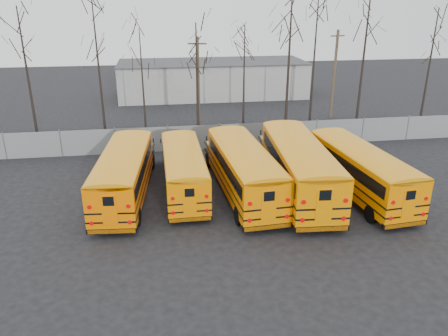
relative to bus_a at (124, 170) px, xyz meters
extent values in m
plane|color=black|center=(6.79, -3.78, -1.78)|extent=(120.00, 120.00, 0.00)
cube|color=gray|center=(6.79, 8.22, -0.78)|extent=(40.00, 0.04, 2.00)
cube|color=#A7A6A2|center=(8.79, 28.22, 0.22)|extent=(22.00, 8.00, 4.00)
cylinder|color=black|center=(-1.41, -3.33, -1.29)|extent=(0.36, 1.00, 0.98)
cylinder|color=black|center=(0.80, -3.53, -1.29)|extent=(0.36, 1.00, 0.98)
cylinder|color=black|center=(-0.67, 4.87, -1.29)|extent=(0.36, 1.00, 0.98)
cylinder|color=black|center=(1.53, 4.68, -1.29)|extent=(0.36, 1.00, 0.98)
cube|color=#FF7100|center=(-0.02, -0.25, -0.14)|extent=(3.26, 9.30, 2.30)
cube|color=#FF7100|center=(0.46, 5.12, -0.80)|extent=(2.35, 1.86, 0.98)
cube|color=black|center=(-0.04, -0.45, 0.38)|extent=(3.21, 8.33, 0.69)
cube|color=black|center=(0.05, 0.58, -0.85)|extent=(3.44, 10.99, 0.09)
cube|color=black|center=(0.05, 0.58, -0.36)|extent=(3.44, 10.99, 0.09)
cube|color=black|center=(-0.42, -4.70, -1.34)|extent=(2.52, 0.44, 0.27)
cube|color=black|center=(0.53, 5.90, -1.34)|extent=(2.36, 0.41, 0.25)
cube|color=#FF7100|center=(-0.43, -4.81, -0.16)|extent=(0.74, 0.10, 1.52)
cylinder|color=#B20505|center=(-1.36, -4.73, -0.85)|extent=(0.22, 0.06, 0.22)
cylinder|color=#B20505|center=(0.50, -4.90, -0.85)|extent=(0.22, 0.06, 0.22)
cylinder|color=#B20505|center=(-1.36, -4.73, 0.03)|extent=(0.22, 0.06, 0.22)
cylinder|color=#B20505|center=(0.50, -4.90, 0.03)|extent=(0.22, 0.06, 0.22)
cylinder|color=black|center=(2.49, -2.81, -1.32)|extent=(0.26, 0.92, 0.92)
cylinder|color=black|center=(4.56, -2.80, -1.32)|extent=(0.26, 0.92, 0.92)
cylinder|color=black|center=(2.42, 4.88, -1.32)|extent=(0.26, 0.92, 0.92)
cylinder|color=black|center=(4.49, 4.89, -1.32)|extent=(0.26, 0.92, 0.92)
cube|color=#FF8100|center=(3.50, 0.17, -0.25)|extent=(2.36, 8.53, 2.15)
cube|color=#FF8100|center=(3.46, 5.20, -0.87)|extent=(2.07, 1.57, 0.92)
cube|color=black|center=(3.50, -0.01, 0.23)|extent=(2.39, 7.62, 0.64)
cube|color=black|center=(3.49, 0.95, -0.91)|extent=(2.40, 10.11, 0.08)
cube|color=black|center=(3.49, 0.95, -0.45)|extent=(2.40, 10.11, 0.08)
cube|color=black|center=(3.54, -4.00, -1.37)|extent=(2.35, 0.22, 0.26)
cube|color=black|center=(3.45, 5.94, -1.37)|extent=(2.20, 0.20, 0.24)
cube|color=#FF8100|center=(3.54, -4.10, -0.27)|extent=(0.69, 0.04, 1.42)
cylinder|color=#B20505|center=(2.67, -4.11, -0.91)|extent=(0.20, 0.04, 0.20)
cylinder|color=#B20505|center=(4.41, -4.10, -0.91)|extent=(0.20, 0.04, 0.20)
cylinder|color=#B20505|center=(2.67, -4.11, -0.09)|extent=(0.20, 0.04, 0.20)
cylinder|color=#B20505|center=(4.41, -4.10, -0.09)|extent=(0.20, 0.04, 0.20)
cylinder|color=black|center=(6.09, -4.24, -1.27)|extent=(0.35, 1.04, 1.02)
cylinder|color=black|center=(8.39, -4.09, -1.27)|extent=(0.35, 1.04, 1.02)
cylinder|color=black|center=(5.54, 4.33, -1.27)|extent=(0.35, 1.04, 1.02)
cylinder|color=black|center=(7.85, 4.48, -1.27)|extent=(0.35, 1.04, 1.02)
cube|color=orange|center=(7.03, -0.85, -0.07)|extent=(3.16, 9.65, 2.40)
cube|color=orange|center=(6.67, 4.76, -0.76)|extent=(2.41, 1.88, 1.02)
cube|color=black|center=(7.04, -1.05, 0.47)|extent=(3.13, 8.63, 0.72)
cube|color=black|center=(6.97, 0.02, -0.81)|extent=(3.30, 11.41, 0.09)
cube|color=black|center=(6.97, 0.02, -0.30)|extent=(3.30, 11.41, 0.09)
cube|color=black|center=(7.33, -5.49, -1.32)|extent=(2.63, 0.39, 0.29)
cube|color=black|center=(6.62, 5.58, -1.32)|extent=(2.46, 0.36, 0.27)
cube|color=orange|center=(7.33, -5.60, -0.09)|extent=(0.77, 0.09, 1.58)
cylinder|color=#B20505|center=(6.36, -5.67, -0.81)|extent=(0.23, 0.06, 0.22)
cylinder|color=#B20505|center=(8.30, -5.55, -0.81)|extent=(0.23, 0.06, 0.22)
cylinder|color=#B20505|center=(6.36, -5.67, 0.11)|extent=(0.23, 0.06, 0.22)
cylinder|color=#B20505|center=(8.30, -5.55, 0.11)|extent=(0.23, 0.06, 0.22)
cylinder|color=black|center=(8.82, -4.60, -1.23)|extent=(0.38, 1.12, 1.10)
cylinder|color=black|center=(11.29, -4.77, -1.23)|extent=(0.38, 1.12, 1.10)
cylinder|color=black|center=(9.46, 4.60, -1.23)|extent=(0.38, 1.12, 1.10)
cylinder|color=black|center=(11.93, 4.43, -1.23)|extent=(0.38, 1.12, 1.10)
cube|color=orange|center=(10.30, -1.13, 0.06)|extent=(3.44, 10.37, 2.58)
cube|color=orange|center=(10.72, 4.90, -0.68)|extent=(2.59, 2.03, 1.10)
cube|color=black|center=(10.29, -1.35, 0.63)|extent=(3.41, 9.28, 0.77)
cube|color=black|center=(10.37, -0.20, -0.74)|extent=(3.61, 12.26, 0.10)
cube|color=black|center=(10.37, -0.20, -0.19)|extent=(3.61, 12.26, 0.10)
cube|color=black|center=(9.96, -6.11, -1.29)|extent=(2.82, 0.44, 0.31)
cube|color=black|center=(10.78, 5.77, -1.29)|extent=(2.64, 0.40, 0.29)
cube|color=orange|center=(9.95, -6.23, 0.03)|extent=(0.82, 0.10, 1.70)
cylinder|color=#B20505|center=(8.91, -6.17, -0.74)|extent=(0.24, 0.06, 0.24)
cylinder|color=#B20505|center=(10.99, -6.31, -0.74)|extent=(0.24, 0.06, 0.24)
cylinder|color=#B20505|center=(8.91, -6.17, 0.25)|extent=(0.24, 0.06, 0.24)
cylinder|color=#B20505|center=(10.99, -6.31, 0.25)|extent=(0.24, 0.06, 0.24)
cylinder|color=black|center=(13.12, -5.09, -1.29)|extent=(0.37, 1.01, 0.99)
cylinder|color=black|center=(15.34, -4.88, -1.29)|extent=(0.37, 1.01, 0.99)
cylinder|color=black|center=(12.36, 3.16, -1.29)|extent=(0.37, 1.01, 0.99)
cylinder|color=black|center=(14.58, 3.36, -1.29)|extent=(0.37, 1.01, 0.99)
cube|color=#FF8100|center=(13.93, -1.80, -0.13)|extent=(3.29, 9.36, 2.32)
cube|color=#FF8100|center=(13.44, 3.60, -0.79)|extent=(2.36, 1.87, 0.99)
cube|color=black|center=(13.95, -1.99, 0.39)|extent=(3.24, 8.38, 0.69)
cube|color=black|center=(13.86, -0.96, -0.84)|extent=(3.48, 11.05, 0.09)
cube|color=black|center=(13.86, -0.96, -0.35)|extent=(3.48, 11.05, 0.09)
cube|color=black|center=(14.34, -6.26, -1.34)|extent=(2.53, 0.45, 0.28)
cube|color=black|center=(13.36, 4.39, -1.34)|extent=(2.37, 0.41, 0.26)
cube|color=#FF8100|center=(14.35, -6.37, -0.15)|extent=(0.74, 0.11, 1.53)
cylinder|color=#B20505|center=(13.42, -6.47, -0.84)|extent=(0.22, 0.06, 0.22)
cylinder|color=#B20505|center=(15.29, -6.29, -0.84)|extent=(0.22, 0.06, 0.22)
cylinder|color=#B20505|center=(13.42, -6.47, 0.04)|extent=(0.22, 0.06, 0.22)
cylinder|color=#B20505|center=(15.29, -6.29, 0.04)|extent=(0.22, 0.06, 0.22)
cylinder|color=#453627|center=(5.51, 11.34, 2.41)|extent=(0.26, 0.26, 8.38)
cube|color=#453627|center=(5.51, 11.34, 6.04)|extent=(1.47, 0.45, 0.11)
cylinder|color=brown|center=(19.19, 16.14, 2.44)|extent=(0.26, 0.26, 8.43)
cube|color=brown|center=(19.19, 16.14, 6.09)|extent=(1.49, 0.44, 0.11)
cone|color=black|center=(-8.14, 13.12, 3.55)|extent=(0.26, 0.26, 10.67)
cone|color=black|center=(-2.47, 12.91, 3.85)|extent=(0.26, 0.26, 11.26)
cone|color=black|center=(1.06, 10.75, 2.75)|extent=(0.26, 0.26, 9.06)
cone|color=black|center=(5.38, 10.88, 2.94)|extent=(0.26, 0.26, 9.44)
cone|color=black|center=(9.54, 12.38, 2.78)|extent=(0.26, 0.26, 9.13)
cone|color=black|center=(12.84, 10.45, 4.45)|extent=(0.26, 0.26, 12.46)
cone|color=black|center=(16.24, 13.95, 3.94)|extent=(0.26, 0.26, 11.45)
cone|color=black|center=(19.78, 11.56, 4.65)|extent=(0.26, 0.26, 12.87)
cone|color=black|center=(25.28, 10.42, 3.46)|extent=(0.26, 0.26, 10.47)
camera|label=1|loc=(2.25, -24.40, 9.51)|focal=35.00mm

